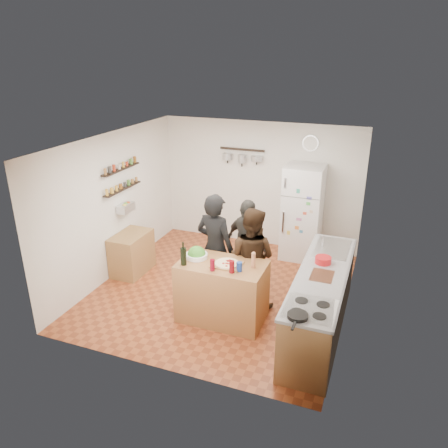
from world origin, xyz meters
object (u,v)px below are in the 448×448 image
at_px(wall_clock, 311,143).
at_px(red_bowl, 323,260).
at_px(person_left, 215,248).
at_px(fridge, 302,213).
at_px(skillet, 298,316).
at_px(salad_bowl, 197,256).
at_px(side_table, 132,253).
at_px(prep_island, 222,291).
at_px(wine_bottle, 183,256).
at_px(counter_run, 320,302).
at_px(person_center, 251,258).
at_px(person_back, 247,244).
at_px(pepper_mill, 253,261).
at_px(salt_canister, 239,267).

bearing_deg(wall_clock, red_bowl, -73.36).
xyz_separation_m(person_left, fridge, (0.96, 2.02, 0.02)).
distance_m(skillet, fridge, 3.55).
relative_size(salad_bowl, side_table, 0.40).
height_order(skillet, red_bowl, red_bowl).
xyz_separation_m(prep_island, side_table, (-2.05, 0.80, -0.09)).
relative_size(wine_bottle, counter_run, 0.10).
bearing_deg(prep_island, person_center, 63.40).
xyz_separation_m(person_back, red_bowl, (1.31, -0.56, 0.20)).
height_order(wine_bottle, counter_run, wine_bottle).
distance_m(pepper_mill, skillet, 1.32).
bearing_deg(red_bowl, wine_bottle, -158.35).
relative_size(counter_run, skillet, 10.87).
bearing_deg(person_left, person_center, -167.00).
distance_m(person_back, fridge, 1.59).
relative_size(person_center, wall_clock, 5.36).
distance_m(counter_run, red_bowl, 0.59).
xyz_separation_m(wine_bottle, pepper_mill, (0.95, 0.27, -0.03)).
relative_size(person_left, person_center, 1.10).
bearing_deg(prep_island, side_table, 158.54).
distance_m(person_back, red_bowl, 1.44).
bearing_deg(skillet, salt_canister, 139.66).
bearing_deg(fridge, prep_island, -104.32).
distance_m(person_left, counter_run, 1.78).
bearing_deg(pepper_mill, skillet, -50.23).
xyz_separation_m(skillet, wall_clock, (-0.65, 3.82, 1.21)).
distance_m(wall_clock, side_table, 3.82).
bearing_deg(salt_canister, prep_island, 158.20).
relative_size(wine_bottle, wall_clock, 0.85).
xyz_separation_m(salt_canister, skillet, (0.99, -0.84, -0.03)).
relative_size(salad_bowl, red_bowl, 1.39).
xyz_separation_m(person_center, person_back, (-0.24, 0.54, -0.04)).
bearing_deg(red_bowl, wall_clock, 106.64).
height_order(person_back, counter_run, person_back).
xyz_separation_m(wine_bottle, person_left, (0.19, 0.73, -0.15)).
xyz_separation_m(prep_island, fridge, (0.64, 2.52, 0.45)).
bearing_deg(counter_run, person_back, 148.22).
height_order(salt_canister, person_left, person_left).
xyz_separation_m(wine_bottle, salt_canister, (0.80, 0.10, -0.06)).
bearing_deg(salt_canister, counter_run, 17.49).
bearing_deg(person_back, wall_clock, -81.19).
bearing_deg(salt_canister, salad_bowl, 166.72).
height_order(salad_bowl, person_center, person_center).
bearing_deg(pepper_mill, person_left, 149.06).
distance_m(wine_bottle, pepper_mill, 0.99).
bearing_deg(skillet, person_left, 137.52).
bearing_deg(salt_canister, side_table, 158.50).
distance_m(person_center, skillet, 1.82).
height_order(prep_island, person_center, person_center).
xyz_separation_m(salad_bowl, skillet, (1.71, -1.01, 0.00)).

